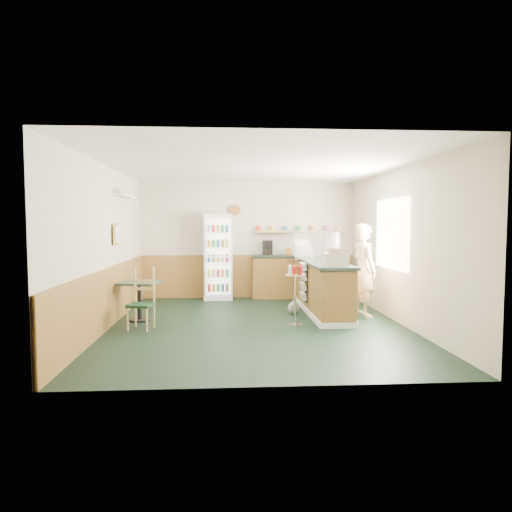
{
  "coord_description": "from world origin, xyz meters",
  "views": [
    {
      "loc": [
        -0.51,
        -7.71,
        1.72
      ],
      "look_at": [
        0.04,
        0.6,
        1.14
      ],
      "focal_mm": 32.0,
      "sensor_mm": 36.0,
      "label": 1
    }
  ],
  "objects": [
    {
      "name": "back_counter",
      "position": [
        1.19,
        2.8,
        0.55
      ],
      "size": [
        2.24,
        0.42,
        1.69
      ],
      "color": "olive",
      "rests_on": "ground"
    },
    {
      "name": "ground",
      "position": [
        0.0,
        0.0,
        0.0
      ],
      "size": [
        6.0,
        6.0,
        0.0
      ],
      "primitive_type": "plane",
      "color": "black",
      "rests_on": "ground"
    },
    {
      "name": "cafe_chair",
      "position": [
        -1.91,
        -0.14,
        0.53
      ],
      "size": [
        0.44,
        0.44,
        1.01
      ],
      "rotation": [
        0.0,
        0.0,
        -0.2
      ],
      "color": "black",
      "rests_on": "ground"
    },
    {
      "name": "cafe_table",
      "position": [
        -2.05,
        0.44,
        0.5
      ],
      "size": [
        0.72,
        0.72,
        0.71
      ],
      "rotation": [
        0.0,
        0.0,
        -0.14
      ],
      "color": "black",
      "rests_on": "ground"
    },
    {
      "name": "room_envelope",
      "position": [
        -0.23,
        0.73,
        1.52
      ],
      "size": [
        5.04,
        6.02,
        2.72
      ],
      "color": "beige",
      "rests_on": "ground"
    },
    {
      "name": "condiment_stand",
      "position": [
        0.66,
        -0.05,
        0.68
      ],
      "size": [
        0.32,
        0.32,
        1.01
      ],
      "rotation": [
        0.0,
        0.0,
        -0.34
      ],
      "color": "silver",
      "rests_on": "ground"
    },
    {
      "name": "newspaper_rack",
      "position": [
        0.99,
        1.03,
        0.6
      ],
      "size": [
        0.09,
        0.47,
        0.75
      ],
      "color": "black",
      "rests_on": "ground"
    },
    {
      "name": "drinks_fridge",
      "position": [
        -0.69,
        2.74,
        0.98
      ],
      "size": [
        0.65,
        0.54,
        1.96
      ],
      "color": "white",
      "rests_on": "ground"
    },
    {
      "name": "dog_doorstop",
      "position": [
        0.78,
        0.87,
        0.13
      ],
      "size": [
        0.23,
        0.29,
        0.27
      ],
      "rotation": [
        0.0,
        0.0,
        0.03
      ],
      "color": "gray",
      "rests_on": "ground"
    },
    {
      "name": "cash_register",
      "position": [
        1.35,
        -0.1,
        1.12
      ],
      "size": [
        0.39,
        0.41,
        0.22
      ],
      "primitive_type": "cube",
      "rotation": [
        0.0,
        0.0,
        -0.02
      ],
      "color": "beige",
      "rests_on": "service_counter"
    },
    {
      "name": "display_case",
      "position": [
        1.35,
        1.63,
        1.28
      ],
      "size": [
        0.95,
        0.5,
        0.54
      ],
      "color": "silver",
      "rests_on": "service_counter"
    },
    {
      "name": "shopkeeper",
      "position": [
        2.05,
        0.59,
        0.87
      ],
      "size": [
        0.55,
        0.66,
        1.73
      ],
      "primitive_type": "imported",
      "rotation": [
        0.0,
        0.0,
        1.82
      ],
      "color": "tan",
      "rests_on": "ground"
    },
    {
      "name": "service_counter",
      "position": [
        1.35,
        1.07,
        0.46
      ],
      "size": [
        0.68,
        3.01,
        1.01
      ],
      "color": "olive",
      "rests_on": "ground"
    }
  ]
}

